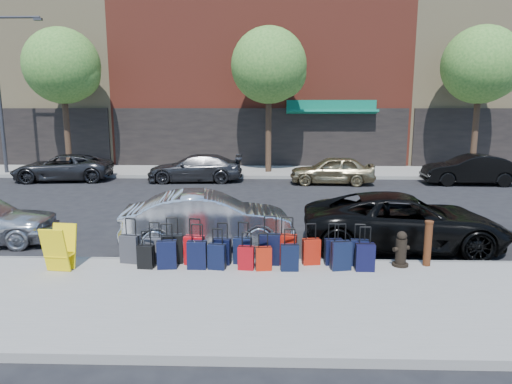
{
  "coord_description": "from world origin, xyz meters",
  "views": [
    {
      "loc": [
        0.54,
        -14.12,
        3.46
      ],
      "look_at": [
        0.17,
        -1.5,
        1.11
      ],
      "focal_mm": 32.0,
      "sensor_mm": 36.0,
      "label": 1
    }
  ],
  "objects_px": {
    "car_far_0": "(63,168)",
    "car_far_3": "(470,170)",
    "suitcase_front_5": "(243,251)",
    "car_far_2": "(332,170)",
    "fire_hydrant": "(401,250)",
    "tree_right": "(484,67)",
    "display_rack": "(60,249)",
    "car_near_1": "(208,220)",
    "tree_center": "(272,68)",
    "streetlight": "(2,83)",
    "tree_left": "(65,68)",
    "bollard": "(428,243)",
    "car_near_2": "(404,221)",
    "car_far_1": "(195,168)"
  },
  "relations": [
    {
      "from": "suitcase_front_5",
      "to": "car_far_0",
      "type": "height_order",
      "value": "car_far_0"
    },
    {
      "from": "streetlight",
      "to": "car_near_1",
      "type": "xyz_separation_m",
      "value": [
        11.82,
        -11.89,
        -3.97
      ]
    },
    {
      "from": "streetlight",
      "to": "car_far_0",
      "type": "relative_size",
      "value": 1.76
    },
    {
      "from": "tree_left",
      "to": "tree_right",
      "type": "xyz_separation_m",
      "value": [
        21.0,
        0.0,
        0.0
      ]
    },
    {
      "from": "suitcase_front_5",
      "to": "car_far_2",
      "type": "distance_m",
      "value": 11.78
    },
    {
      "from": "bollard",
      "to": "fire_hydrant",
      "type": "bearing_deg",
      "value": -175.98
    },
    {
      "from": "car_far_2",
      "to": "car_near_2",
      "type": "bearing_deg",
      "value": 6.23
    },
    {
      "from": "suitcase_front_5",
      "to": "bollard",
      "type": "height_order",
      "value": "bollard"
    },
    {
      "from": "streetlight",
      "to": "suitcase_front_5",
      "type": "xyz_separation_m",
      "value": [
        12.78,
        -13.56,
        -4.23
      ]
    },
    {
      "from": "suitcase_front_5",
      "to": "car_far_1",
      "type": "xyz_separation_m",
      "value": [
        -2.92,
        11.8,
        0.21
      ]
    },
    {
      "from": "tree_left",
      "to": "bollard",
      "type": "distance_m",
      "value": 20.39
    },
    {
      "from": "car_near_2",
      "to": "fire_hydrant",
      "type": "bearing_deg",
      "value": 165.49
    },
    {
      "from": "fire_hydrant",
      "to": "car_far_3",
      "type": "bearing_deg",
      "value": 38.16
    },
    {
      "from": "tree_center",
      "to": "suitcase_front_5",
      "type": "xyz_separation_m",
      "value": [
        -0.66,
        -14.26,
        -4.98
      ]
    },
    {
      "from": "bollard",
      "to": "tree_center",
      "type": "bearing_deg",
      "value": 102.84
    },
    {
      "from": "tree_left",
      "to": "car_far_3",
      "type": "xyz_separation_m",
      "value": [
        19.49,
        -2.93,
        -4.73
      ]
    },
    {
      "from": "car_far_1",
      "to": "fire_hydrant",
      "type": "bearing_deg",
      "value": 25.21
    },
    {
      "from": "tree_center",
      "to": "car_near_2",
      "type": "height_order",
      "value": "tree_center"
    },
    {
      "from": "tree_center",
      "to": "car_far_2",
      "type": "height_order",
      "value": "tree_center"
    },
    {
      "from": "bollard",
      "to": "car_far_3",
      "type": "height_order",
      "value": "car_far_3"
    },
    {
      "from": "fire_hydrant",
      "to": "car_far_2",
      "type": "distance_m",
      "value": 11.32
    },
    {
      "from": "car_near_2",
      "to": "tree_right",
      "type": "bearing_deg",
      "value": -27.01
    },
    {
      "from": "tree_right",
      "to": "car_near_1",
      "type": "bearing_deg",
      "value": -133.9
    },
    {
      "from": "streetlight",
      "to": "tree_center",
      "type": "bearing_deg",
      "value": 2.98
    },
    {
      "from": "car_near_1",
      "to": "car_far_1",
      "type": "xyz_separation_m",
      "value": [
        -1.96,
        10.13,
        -0.05
      ]
    },
    {
      "from": "streetlight",
      "to": "car_far_2",
      "type": "relative_size",
      "value": 2.11
    },
    {
      "from": "car_far_3",
      "to": "bollard",
      "type": "bearing_deg",
      "value": -24.48
    },
    {
      "from": "car_near_1",
      "to": "streetlight",
      "type": "bearing_deg",
      "value": 37.16
    },
    {
      "from": "tree_center",
      "to": "fire_hydrant",
      "type": "bearing_deg",
      "value": -79.36
    },
    {
      "from": "tree_left",
      "to": "display_rack",
      "type": "height_order",
      "value": "tree_left"
    },
    {
      "from": "tree_center",
      "to": "car_near_1",
      "type": "relative_size",
      "value": 1.73
    },
    {
      "from": "display_rack",
      "to": "car_far_2",
      "type": "relative_size",
      "value": 0.24
    },
    {
      "from": "display_rack",
      "to": "car_near_1",
      "type": "bearing_deg",
      "value": 44.6
    },
    {
      "from": "car_far_0",
      "to": "car_far_3",
      "type": "relative_size",
      "value": 1.1
    },
    {
      "from": "tree_right",
      "to": "car_near_1",
      "type": "height_order",
      "value": "tree_right"
    },
    {
      "from": "suitcase_front_5",
      "to": "tree_right",
      "type": "bearing_deg",
      "value": 62.4
    },
    {
      "from": "car_near_1",
      "to": "tree_right",
      "type": "bearing_deg",
      "value": -51.57
    },
    {
      "from": "bollard",
      "to": "display_rack",
      "type": "distance_m",
      "value": 7.66
    },
    {
      "from": "tree_right",
      "to": "display_rack",
      "type": "relative_size",
      "value": 7.84
    },
    {
      "from": "car_near_2",
      "to": "car_near_1",
      "type": "bearing_deg",
      "value": 93.24
    },
    {
      "from": "bollard",
      "to": "car_near_2",
      "type": "bearing_deg",
      "value": 90.45
    },
    {
      "from": "tree_left",
      "to": "car_near_1",
      "type": "distance_m",
      "value": 16.12
    },
    {
      "from": "car_far_0",
      "to": "car_far_3",
      "type": "distance_m",
      "value": 18.91
    },
    {
      "from": "tree_center",
      "to": "fire_hydrant",
      "type": "distance_m",
      "value": 15.37
    },
    {
      "from": "tree_center",
      "to": "car_near_1",
      "type": "distance_m",
      "value": 13.55
    },
    {
      "from": "fire_hydrant",
      "to": "bollard",
      "type": "bearing_deg",
      "value": -18.86
    },
    {
      "from": "car_near_1",
      "to": "car_far_3",
      "type": "height_order",
      "value": "car_near_1"
    },
    {
      "from": "tree_right",
      "to": "car_near_1",
      "type": "xyz_separation_m",
      "value": [
        -12.12,
        -12.59,
        -4.72
      ]
    },
    {
      "from": "tree_right",
      "to": "car_far_3",
      "type": "bearing_deg",
      "value": -117.27
    },
    {
      "from": "tree_right",
      "to": "suitcase_front_5",
      "type": "distance_m",
      "value": 18.78
    }
  ]
}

